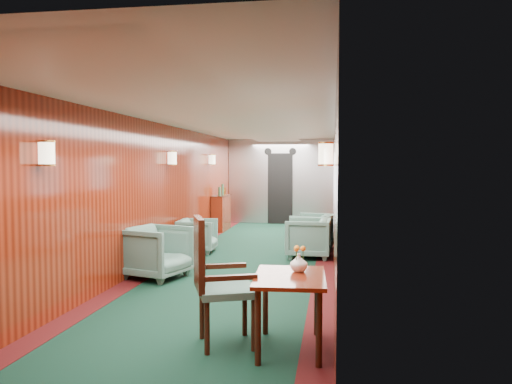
{
  "coord_description": "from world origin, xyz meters",
  "views": [
    {
      "loc": [
        1.48,
        -8.19,
        1.69
      ],
      "look_at": [
        0.0,
        1.37,
        1.15
      ],
      "focal_mm": 35.0,
      "sensor_mm": 36.0,
      "label": 1
    }
  ],
  "objects_px": {
    "armchair_left_near": "(157,252)",
    "armchair_right_near": "(308,238)",
    "armchair_left_far": "(197,236)",
    "dining_table": "(290,287)",
    "side_chair": "(214,276)",
    "armchair_right_far": "(313,231)",
    "credenza": "(221,212)"
  },
  "relations": [
    {
      "from": "armchair_left_near",
      "to": "armchair_right_near",
      "type": "distance_m",
      "value": 2.91
    },
    {
      "from": "armchair_left_far",
      "to": "armchair_right_near",
      "type": "xyz_separation_m",
      "value": [
        2.12,
        -0.22,
        0.04
      ]
    },
    {
      "from": "dining_table",
      "to": "side_chair",
      "type": "xyz_separation_m",
      "value": [
        -0.7,
        -0.01,
        0.08
      ]
    },
    {
      "from": "side_chair",
      "to": "armchair_left_near",
      "type": "height_order",
      "value": "side_chair"
    },
    {
      "from": "side_chair",
      "to": "armchair_right_near",
      "type": "bearing_deg",
      "value": 60.73
    },
    {
      "from": "armchair_left_far",
      "to": "armchair_right_far",
      "type": "distance_m",
      "value": 2.29
    },
    {
      "from": "armchair_right_near",
      "to": "dining_table",
      "type": "bearing_deg",
      "value": 2.89
    },
    {
      "from": "side_chair",
      "to": "armchair_left_far",
      "type": "bearing_deg",
      "value": 86.09
    },
    {
      "from": "dining_table",
      "to": "armchair_right_far",
      "type": "distance_m",
      "value": 5.49
    },
    {
      "from": "armchair_right_far",
      "to": "armchair_left_near",
      "type": "bearing_deg",
      "value": -23.31
    },
    {
      "from": "dining_table",
      "to": "armchair_left_far",
      "type": "height_order",
      "value": "dining_table"
    },
    {
      "from": "armchair_right_near",
      "to": "armchair_right_far",
      "type": "distance_m",
      "value": 0.96
    },
    {
      "from": "side_chair",
      "to": "armchair_left_near",
      "type": "xyz_separation_m",
      "value": [
        -1.5,
        2.57,
        -0.26
      ]
    },
    {
      "from": "side_chair",
      "to": "armchair_right_near",
      "type": "distance_m",
      "value": 4.59
    },
    {
      "from": "armchair_left_near",
      "to": "armchair_right_near",
      "type": "height_order",
      "value": "armchair_left_near"
    },
    {
      "from": "dining_table",
      "to": "armchair_right_near",
      "type": "xyz_separation_m",
      "value": [
        -0.06,
        4.53,
        -0.21
      ]
    },
    {
      "from": "dining_table",
      "to": "armchair_left_far",
      "type": "bearing_deg",
      "value": 111.61
    },
    {
      "from": "credenza",
      "to": "armchair_right_far",
      "type": "relative_size",
      "value": 1.53
    },
    {
      "from": "dining_table",
      "to": "armchair_left_near",
      "type": "relative_size",
      "value": 1.1
    },
    {
      "from": "armchair_left_near",
      "to": "armchair_right_far",
      "type": "relative_size",
      "value": 1.1
    },
    {
      "from": "armchair_left_near",
      "to": "armchair_left_far",
      "type": "distance_m",
      "value": 2.19
    },
    {
      "from": "armchair_right_near",
      "to": "armchair_right_far",
      "type": "height_order",
      "value": "armchair_right_near"
    },
    {
      "from": "side_chair",
      "to": "credenza",
      "type": "height_order",
      "value": "side_chair"
    },
    {
      "from": "side_chair",
      "to": "armchair_left_near",
      "type": "bearing_deg",
      "value": 99.04
    },
    {
      "from": "side_chair",
      "to": "armchair_right_near",
      "type": "relative_size",
      "value": 1.52
    },
    {
      "from": "side_chair",
      "to": "armchair_left_near",
      "type": "relative_size",
      "value": 1.41
    },
    {
      "from": "side_chair",
      "to": "armchair_right_far",
      "type": "height_order",
      "value": "side_chair"
    },
    {
      "from": "side_chair",
      "to": "armchair_left_far",
      "type": "xyz_separation_m",
      "value": [
        -1.48,
        4.76,
        -0.33
      ]
    },
    {
      "from": "credenza",
      "to": "dining_table",
      "type": "bearing_deg",
      "value": -72.86
    },
    {
      "from": "credenza",
      "to": "armchair_right_near",
      "type": "height_order",
      "value": "credenza"
    },
    {
      "from": "credenza",
      "to": "side_chair",
      "type": "bearing_deg",
      "value": -77.61
    },
    {
      "from": "credenza",
      "to": "armchair_right_near",
      "type": "relative_size",
      "value": 1.5
    }
  ]
}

